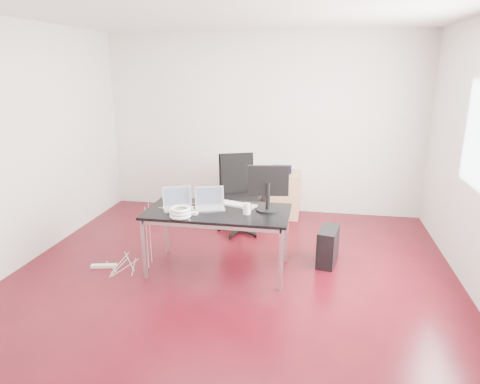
% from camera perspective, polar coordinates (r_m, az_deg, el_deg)
% --- Properties ---
extents(room_shell, '(5.00, 5.00, 5.00)m').
position_cam_1_polar(room_shell, '(4.39, -0.82, 4.94)').
color(room_shell, '#3E070F').
rests_on(room_shell, ground).
extents(desk, '(1.60, 0.80, 0.73)m').
position_cam_1_polar(desk, '(4.81, -2.98, -3.06)').
color(desk, black).
rests_on(desk, ground).
extents(office_chair, '(0.62, 0.63, 1.08)m').
position_cam_1_polar(office_chair, '(6.03, -0.22, 0.29)').
color(office_chair, black).
rests_on(office_chair, ground).
extents(filing_cabinet_left, '(0.50, 0.50, 0.70)m').
position_cam_1_polar(filing_cabinet_left, '(6.83, 0.07, -0.01)').
color(filing_cabinet_left, tan).
rests_on(filing_cabinet_left, ground).
extents(filing_cabinet_right, '(0.50, 0.50, 0.70)m').
position_cam_1_polar(filing_cabinet_right, '(6.75, 5.83, -0.31)').
color(filing_cabinet_right, tan).
rests_on(filing_cabinet_right, ground).
extents(pc_tower, '(0.28, 0.48, 0.44)m').
position_cam_1_polar(pc_tower, '(5.24, 11.64, -7.09)').
color(pc_tower, black).
rests_on(pc_tower, ground).
extents(wastebasket, '(0.32, 0.32, 0.28)m').
position_cam_1_polar(wastebasket, '(6.85, 3.82, -1.84)').
color(wastebasket, black).
rests_on(wastebasket, ground).
extents(power_strip, '(0.31, 0.13, 0.04)m').
position_cam_1_polar(power_strip, '(5.36, -17.69, -9.37)').
color(power_strip, white).
rests_on(power_strip, ground).
extents(laptop_left, '(0.41, 0.37, 0.23)m').
position_cam_1_polar(laptop_left, '(4.89, -8.32, -1.50)').
color(laptop_left, silver).
rests_on(laptop_left, desk).
extents(laptop_right, '(0.39, 0.34, 0.23)m').
position_cam_1_polar(laptop_right, '(4.85, -4.08, -1.54)').
color(laptop_right, silver).
rests_on(laptop_right, desk).
extents(monitor, '(0.45, 0.26, 0.51)m').
position_cam_1_polar(monitor, '(4.72, 3.78, 0.86)').
color(monitor, black).
rests_on(monitor, desk).
extents(keyboard, '(0.46, 0.27, 0.02)m').
position_cam_1_polar(keyboard, '(4.94, -0.28, -1.71)').
color(keyboard, white).
rests_on(keyboard, desk).
extents(cup_white, '(0.09, 0.09, 0.12)m').
position_cam_1_polar(cup_white, '(4.65, 0.91, -2.25)').
color(cup_white, white).
rests_on(cup_white, desk).
extents(cup_brown, '(0.10, 0.10, 0.10)m').
position_cam_1_polar(cup_brown, '(4.71, 1.10, -2.13)').
color(cup_brown, brown).
rests_on(cup_brown, desk).
extents(cable_coil, '(0.24, 0.24, 0.11)m').
position_cam_1_polar(cable_coil, '(4.60, -7.96, -2.70)').
color(cable_coil, white).
rests_on(cable_coil, desk).
extents(power_adapter, '(0.07, 0.07, 0.03)m').
position_cam_1_polar(power_adapter, '(4.68, -6.13, -2.82)').
color(power_adapter, white).
rests_on(power_adapter, desk).
extents(speaker, '(0.09, 0.08, 0.18)m').
position_cam_1_polar(speaker, '(6.67, -0.69, 3.50)').
color(speaker, '#9E9E9E').
rests_on(speaker, filing_cabinet_left).
extents(navy_garment, '(0.31, 0.25, 0.09)m').
position_cam_1_polar(navy_garment, '(6.68, 5.58, 3.03)').
color(navy_garment, black).
rests_on(navy_garment, filing_cabinet_right).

